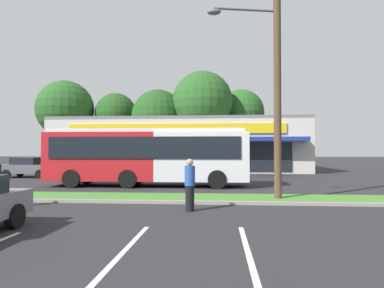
# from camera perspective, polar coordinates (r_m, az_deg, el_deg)

# --- Properties ---
(grass_median) EXTENTS (56.00, 2.20, 0.12)m
(grass_median) POSITION_cam_1_polar(r_m,az_deg,el_deg) (14.37, -3.84, -8.98)
(grass_median) COLOR #427A2D
(grass_median) RESTS_ON ground_plane
(curb_lip) EXTENTS (56.00, 0.24, 0.12)m
(curb_lip) POSITION_cam_1_polar(r_m,az_deg,el_deg) (13.18, -4.62, -9.69)
(curb_lip) COLOR gray
(curb_lip) RESTS_ON ground_plane
(parking_stripe_1) EXTENTS (0.12, 4.80, 0.01)m
(parking_stripe_1) POSITION_cam_1_polar(r_m,az_deg,el_deg) (7.05, -11.86, -17.69)
(parking_stripe_1) COLOR silver
(parking_stripe_1) RESTS_ON ground_plane
(parking_stripe_2) EXTENTS (0.12, 4.80, 0.01)m
(parking_stripe_2) POSITION_cam_1_polar(r_m,az_deg,el_deg) (6.97, 9.51, -17.91)
(parking_stripe_2) COLOR silver
(parking_stripe_2) RESTS_ON ground_plane
(storefront_building) EXTENTS (24.44, 13.97, 5.20)m
(storefront_building) POSITION_cam_1_polar(r_m,az_deg,el_deg) (36.61, -1.58, -0.24)
(storefront_building) COLOR #BCB7AD
(storefront_building) RESTS_ON ground_plane
(tree_far_left) EXTENTS (7.76, 7.76, 11.64)m
(tree_far_left) POSITION_cam_1_polar(r_m,az_deg,el_deg) (49.89, -20.51, 5.51)
(tree_far_left) COLOR #473323
(tree_far_left) RESTS_ON ground_plane
(tree_left) EXTENTS (5.75, 5.75, 10.05)m
(tree_left) POSITION_cam_1_polar(r_m,az_deg,el_deg) (48.54, -12.68, 4.94)
(tree_left) COLOR #473323
(tree_left) RESTS_ON ground_plane
(tree_mid_left) EXTENTS (6.80, 6.80, 9.97)m
(tree_mid_left) POSITION_cam_1_polar(r_m,az_deg,el_deg) (44.39, -5.72, 4.71)
(tree_mid_left) COLOR #473323
(tree_mid_left) RESTS_ON ground_plane
(tree_mid) EXTENTS (7.59, 7.59, 12.06)m
(tree_mid) POSITION_cam_1_polar(r_m,az_deg,el_deg) (43.12, 1.76, 7.15)
(tree_mid) COLOR #473323
(tree_mid) RESTS_ON ground_plane
(tree_mid_right) EXTENTS (6.20, 6.20, 10.33)m
(tree_mid_right) POSITION_cam_1_polar(r_m,az_deg,el_deg) (46.71, 8.27, 5.24)
(tree_mid_right) COLOR #473323
(tree_mid_right) RESTS_ON ground_plane
(utility_pole) EXTENTS (3.13, 2.38, 10.68)m
(utility_pole) POSITION_cam_1_polar(r_m,az_deg,el_deg) (14.53, 13.60, 13.54)
(utility_pole) COLOR #4C3826
(utility_pole) RESTS_ON ground_plane
(city_bus) EXTENTS (11.41, 2.76, 3.25)m
(city_bus) POSITION_cam_1_polar(r_m,az_deg,el_deg) (19.60, -7.43, -1.88)
(city_bus) COLOR #AD191E
(city_bus) RESTS_ON ground_plane
(car_1) EXTENTS (4.15, 1.99, 1.53)m
(car_1) POSITION_cam_1_polar(r_m,az_deg,el_deg) (28.72, -25.66, -3.52)
(car_1) COLOR #515459
(car_1) RESTS_ON ground_plane
(pedestrian_near_bench) EXTENTS (0.35, 0.35, 1.75)m
(pedestrian_near_bench) POSITION_cam_1_polar(r_m,az_deg,el_deg) (11.46, -0.37, -6.85)
(pedestrian_near_bench) COLOR black
(pedestrian_near_bench) RESTS_ON ground_plane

